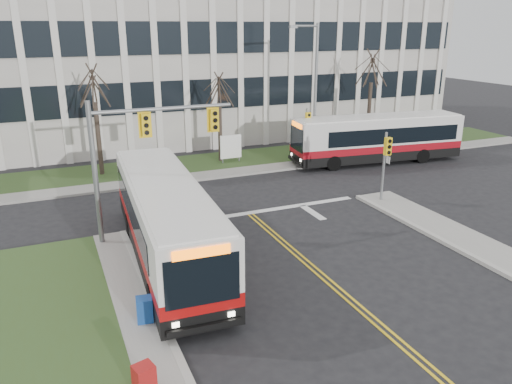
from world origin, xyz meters
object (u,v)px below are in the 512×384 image
object	(u,v)px
streetlight	(313,85)
bus_cross	(377,140)
newspaper_box_red	(145,382)
bus_main	(166,222)
newspaper_box_blue	(145,311)
directory_sign	(231,147)

from	to	relation	value
streetlight	bus_cross	distance (m)	5.75
streetlight	newspaper_box_red	world-z (taller)	streetlight
bus_main	newspaper_box_red	world-z (taller)	bus_main
streetlight	newspaper_box_blue	bearing A→B (deg)	-133.06
directory_sign	bus_main	xyz separation A→B (m)	(-7.50, -12.80, 0.42)
streetlight	bus_cross	xyz separation A→B (m)	(3.89, -2.20, -3.62)
streetlight	newspaper_box_red	xyz separation A→B (m)	(-15.49, -19.14, -4.72)
bus_main	newspaper_box_red	bearing A→B (deg)	-104.48
bus_main	newspaper_box_blue	distance (m)	4.85
bus_cross	newspaper_box_blue	xyz separation A→B (m)	(-18.72, -13.67, -1.10)
bus_main	bus_cross	bearing A→B (deg)	32.14
bus_main	newspaper_box_blue	world-z (taller)	bus_main
newspaper_box_blue	bus_cross	bearing A→B (deg)	44.37
directory_sign	newspaper_box_red	xyz separation A→B (m)	(-9.96, -20.44, -0.70)
streetlight	newspaper_box_blue	size ratio (longest dim) A/B	9.68
bus_cross	newspaper_box_blue	bearing A→B (deg)	-47.15
bus_main	newspaper_box_blue	bearing A→B (deg)	-109.06
newspaper_box_blue	newspaper_box_red	bearing A→B (deg)	-93.09
directory_sign	bus_cross	world-z (taller)	bus_cross
streetlight	bus_main	xyz separation A→B (m)	(-13.03, -11.50, -3.60)
directory_sign	bus_main	bearing A→B (deg)	-120.36
directory_sign	newspaper_box_red	distance (m)	22.75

